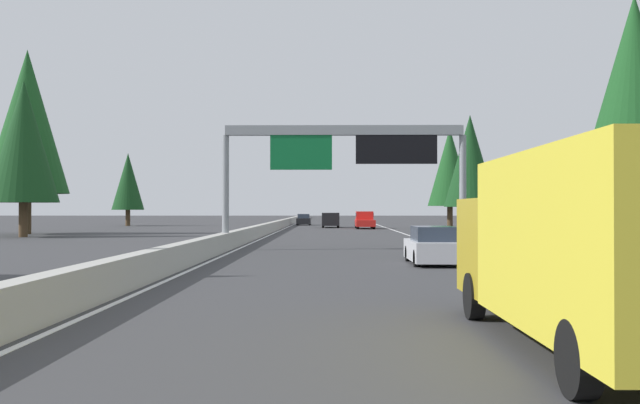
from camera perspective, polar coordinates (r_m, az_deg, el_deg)
The scene contains 16 objects.
ground_plane at distance 63.03m, azimuth -3.89°, elevation -2.50°, with size 320.00×320.00×0.00m, color #38383A.
median_barrier at distance 82.98m, azimuth -2.98°, elevation -1.72°, with size 180.00×0.56×0.90m, color #ADAAA3.
shoulder_stripe_right at distance 73.10m, azimuth 5.80°, elevation -2.22°, with size 160.00×0.16×0.01m, color silver.
shoulder_stripe_median at distance 72.98m, azimuth -3.06°, elevation -2.23°, with size 160.00×0.16×0.01m, color silver.
sign_gantry_overhead at distance 36.93m, azimuth 2.20°, elevation 4.11°, with size 0.50×12.68×6.47m.
box_truck_mid_center at distance 11.40m, azimuth 20.66°, elevation -3.22°, with size 8.50×2.40×2.95m.
sedan_near_right at distance 28.00m, azimuth 9.04°, elevation -3.54°, with size 4.40×1.80×1.47m.
pickup_far_center at distance 77.28m, azimuth 3.61°, elevation -1.46°, with size 5.60×2.00×1.86m.
minivan_mid_right at distance 81.22m, azimuth 0.86°, elevation -1.39°, with size 5.00×1.95×1.69m.
sedan_distant_a at distance 93.33m, azimuth -1.31°, elevation -1.45°, with size 4.40×1.80×1.47m.
conifer_right_near at distance 45.08m, azimuth 23.93°, elevation 8.01°, with size 6.38×6.38×14.50m.
conifer_right_mid at distance 65.00m, azimuth 11.95°, elevation 3.24°, with size 4.66×4.66×10.58m.
conifer_right_far at distance 80.82m, azimuth 10.38°, elevation 2.78°, with size 4.94×4.94×11.23m.
conifer_left_near at distance 58.59m, azimuth -22.69°, elevation 4.51°, with size 5.27×5.27×11.97m.
conifer_left_mid at distance 65.61m, azimuth -22.44°, elevation 5.98°, with size 6.91×6.91×15.71m.
conifer_left_far at distance 92.66m, azimuth -15.15°, elevation 1.59°, with size 4.04×4.04×9.17m.
Camera 1 is at (-2.79, -5.11, 2.15)m, focal length 39.89 mm.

